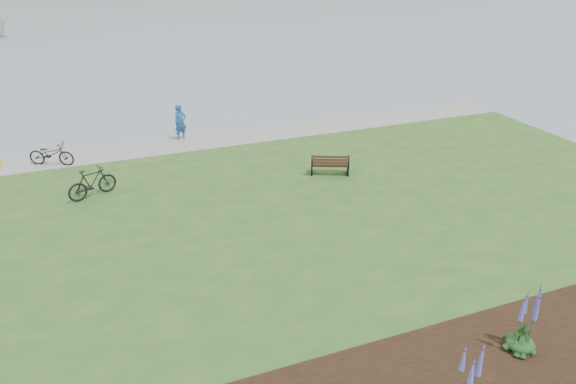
# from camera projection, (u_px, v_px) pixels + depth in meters

# --- Properties ---
(ground) EXTENTS (600.00, 600.00, 0.00)m
(ground) POSITION_uv_depth(u_px,v_px,m) (215.00, 221.00, 17.58)
(ground) COLOR slate
(ground) RESTS_ON ground
(lawn) EXTENTS (34.00, 20.00, 0.40)m
(lawn) POSITION_uv_depth(u_px,v_px,m) (231.00, 245.00, 15.81)
(lawn) COLOR #2C531D
(lawn) RESTS_ON ground
(shoreline_path) EXTENTS (34.00, 2.20, 0.03)m
(shoreline_path) POSITION_uv_depth(u_px,v_px,m) (178.00, 144.00, 23.21)
(shoreline_path) COLOR gray
(shoreline_path) RESTS_ON lawn
(park_bench) EXTENTS (1.57, 1.12, 0.91)m
(park_bench) POSITION_uv_depth(u_px,v_px,m) (330.00, 164.00, 19.96)
(park_bench) COLOR black
(park_bench) RESTS_ON lawn
(person) EXTENTS (0.84, 0.72, 1.94)m
(person) POSITION_uv_depth(u_px,v_px,m) (180.00, 120.00, 23.39)
(person) COLOR #1D4C88
(person) RESTS_ON lawn
(bicycle_a) EXTENTS (1.38, 1.97, 0.98)m
(bicycle_a) POSITION_uv_depth(u_px,v_px,m) (51.00, 154.00, 20.83)
(bicycle_a) COLOR black
(bicycle_a) RESTS_ON lawn
(bicycle_b) EXTENTS (1.21, 1.86, 1.08)m
(bicycle_b) POSITION_uv_depth(u_px,v_px,m) (92.00, 183.00, 18.17)
(bicycle_b) COLOR black
(bicycle_b) RESTS_ON lawn
(echium_1) EXTENTS (0.62, 0.62, 1.76)m
(echium_1) POSITION_uv_depth(u_px,v_px,m) (525.00, 324.00, 11.08)
(echium_1) COLOR #163D18
(echium_1) RESTS_ON garden_bed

